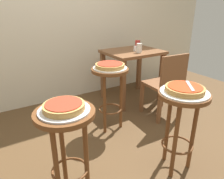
{
  "coord_description": "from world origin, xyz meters",
  "views": [
    {
      "loc": [
        -0.85,
        -1.43,
        1.4
      ],
      "look_at": [
        0.09,
        0.11,
        0.67
      ],
      "focal_mm": 34.04,
      "sensor_mm": 36.0,
      "label": 1
    }
  ],
  "objects_px": {
    "pizza_leftside": "(110,65)",
    "dining_table": "(132,60)",
    "serving_plate_middle": "(64,110)",
    "condiment_shaker": "(135,49)",
    "wooden_chair": "(166,83)",
    "serving_plate_foreground": "(184,92)",
    "pizza_foreground": "(185,89)",
    "stool_leftside": "(110,85)",
    "pizza_middle": "(64,106)",
    "pizza_server_knife": "(190,86)",
    "serving_plate_leftside": "(110,68)",
    "stool_foreground": "(181,114)",
    "cup_far_edge": "(138,44)",
    "stool_middle": "(67,135)",
    "cup_near_edge": "(139,48)"
  },
  "relations": [
    {
      "from": "stool_foreground",
      "to": "condiment_shaker",
      "type": "height_order",
      "value": "condiment_shaker"
    },
    {
      "from": "serving_plate_middle",
      "to": "pizza_middle",
      "type": "height_order",
      "value": "pizza_middle"
    },
    {
      "from": "pizza_leftside",
      "to": "pizza_foreground",
      "type": "bearing_deg",
      "value": -80.74
    },
    {
      "from": "serving_plate_foreground",
      "to": "pizza_foreground",
      "type": "xyz_separation_m",
      "value": [
        0.0,
        0.0,
        0.03
      ]
    },
    {
      "from": "serving_plate_middle",
      "to": "pizza_foreground",
      "type": "bearing_deg",
      "value": -12.63
    },
    {
      "from": "stool_foreground",
      "to": "stool_middle",
      "type": "height_order",
      "value": "same"
    },
    {
      "from": "pizza_leftside",
      "to": "dining_table",
      "type": "height_order",
      "value": "pizza_leftside"
    },
    {
      "from": "serving_plate_foreground",
      "to": "stool_leftside",
      "type": "bearing_deg",
      "value": 99.26
    },
    {
      "from": "serving_plate_leftside",
      "to": "cup_far_edge",
      "type": "relative_size",
      "value": 3.25
    },
    {
      "from": "pizza_middle",
      "to": "pizza_server_knife",
      "type": "relative_size",
      "value": 1.25
    },
    {
      "from": "pizza_middle",
      "to": "condiment_shaker",
      "type": "bearing_deg",
      "value": 38.6
    },
    {
      "from": "stool_middle",
      "to": "pizza_leftside",
      "type": "bearing_deg",
      "value": 41.89
    },
    {
      "from": "serving_plate_leftside",
      "to": "pizza_leftside",
      "type": "relative_size",
      "value": 1.17
    },
    {
      "from": "pizza_leftside",
      "to": "condiment_shaker",
      "type": "relative_size",
      "value": 4.23
    },
    {
      "from": "pizza_leftside",
      "to": "condiment_shaker",
      "type": "bearing_deg",
      "value": 34.73
    },
    {
      "from": "serving_plate_leftside",
      "to": "cup_far_edge",
      "type": "bearing_deg",
      "value": 36.81
    },
    {
      "from": "serving_plate_middle",
      "to": "dining_table",
      "type": "relative_size",
      "value": 0.43
    },
    {
      "from": "stool_leftside",
      "to": "pizza_middle",
      "type": "bearing_deg",
      "value": -138.11
    },
    {
      "from": "cup_near_edge",
      "to": "pizza_server_knife",
      "type": "xyz_separation_m",
      "value": [
        -0.54,
        -1.31,
        -0.02
      ]
    },
    {
      "from": "pizza_foreground",
      "to": "cup_far_edge",
      "type": "relative_size",
      "value": 2.67
    },
    {
      "from": "pizza_foreground",
      "to": "stool_leftside",
      "type": "bearing_deg",
      "value": 99.26
    },
    {
      "from": "stool_leftside",
      "to": "condiment_shaker",
      "type": "distance_m",
      "value": 0.92
    },
    {
      "from": "pizza_foreground",
      "to": "condiment_shaker",
      "type": "height_order",
      "value": "condiment_shaker"
    },
    {
      "from": "condiment_shaker",
      "to": "wooden_chair",
      "type": "height_order",
      "value": "wooden_chair"
    },
    {
      "from": "stool_leftside",
      "to": "cup_far_edge",
      "type": "relative_size",
      "value": 6.48
    },
    {
      "from": "serving_plate_leftside",
      "to": "stool_middle",
      "type": "bearing_deg",
      "value": -138.11
    },
    {
      "from": "serving_plate_middle",
      "to": "pizza_leftside",
      "type": "xyz_separation_m",
      "value": [
        0.77,
        0.69,
        0.03
      ]
    },
    {
      "from": "pizza_server_knife",
      "to": "pizza_leftside",
      "type": "bearing_deg",
      "value": 48.89
    },
    {
      "from": "stool_middle",
      "to": "condiment_shaker",
      "type": "relative_size",
      "value": 9.85
    },
    {
      "from": "dining_table",
      "to": "cup_near_edge",
      "type": "relative_size",
      "value": 6.34
    },
    {
      "from": "dining_table",
      "to": "condiment_shaker",
      "type": "xyz_separation_m",
      "value": [
        0.0,
        -0.05,
        0.18
      ]
    },
    {
      "from": "pizza_middle",
      "to": "cup_near_edge",
      "type": "height_order",
      "value": "cup_near_edge"
    },
    {
      "from": "stool_foreground",
      "to": "cup_near_edge",
      "type": "height_order",
      "value": "cup_near_edge"
    },
    {
      "from": "serving_plate_leftside",
      "to": "cup_far_edge",
      "type": "xyz_separation_m",
      "value": [
        0.91,
        0.68,
        0.07
      ]
    },
    {
      "from": "stool_middle",
      "to": "serving_plate_leftside",
      "type": "height_order",
      "value": "serving_plate_leftside"
    },
    {
      "from": "serving_plate_leftside",
      "to": "wooden_chair",
      "type": "distance_m",
      "value": 0.81
    },
    {
      "from": "pizza_server_knife",
      "to": "serving_plate_leftside",
      "type": "bearing_deg",
      "value": 48.89
    },
    {
      "from": "stool_middle",
      "to": "serving_plate_leftside",
      "type": "distance_m",
      "value": 1.05
    },
    {
      "from": "serving_plate_middle",
      "to": "serving_plate_foreground",
      "type": "bearing_deg",
      "value": -12.63
    },
    {
      "from": "serving_plate_foreground",
      "to": "dining_table",
      "type": "xyz_separation_m",
      "value": [
        0.58,
        1.45,
        -0.13
      ]
    },
    {
      "from": "serving_plate_leftside",
      "to": "pizza_foreground",
      "type": "bearing_deg",
      "value": -80.74
    },
    {
      "from": "serving_plate_leftside",
      "to": "dining_table",
      "type": "relative_size",
      "value": 0.46
    },
    {
      "from": "serving_plate_foreground",
      "to": "cup_near_edge",
      "type": "relative_size",
      "value": 3.02
    },
    {
      "from": "pizza_foreground",
      "to": "pizza_server_knife",
      "type": "xyz_separation_m",
      "value": [
        0.03,
        -0.02,
        0.03
      ]
    },
    {
      "from": "cup_near_edge",
      "to": "dining_table",
      "type": "bearing_deg",
      "value": 86.81
    },
    {
      "from": "pizza_leftside",
      "to": "dining_table",
      "type": "relative_size",
      "value": 0.4
    },
    {
      "from": "cup_far_edge",
      "to": "pizza_server_knife",
      "type": "height_order",
      "value": "cup_far_edge"
    },
    {
      "from": "pizza_leftside",
      "to": "wooden_chair",
      "type": "relative_size",
      "value": 0.37
    },
    {
      "from": "serving_plate_middle",
      "to": "cup_near_edge",
      "type": "distance_m",
      "value": 1.84
    },
    {
      "from": "cup_far_edge",
      "to": "condiment_shaker",
      "type": "relative_size",
      "value": 1.52
    }
  ]
}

